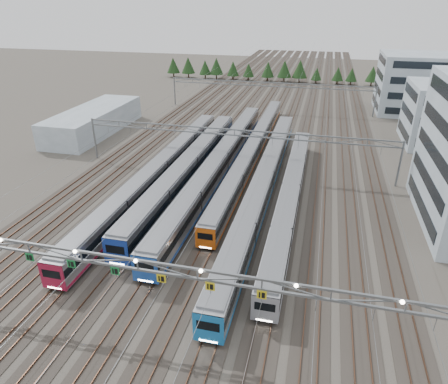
% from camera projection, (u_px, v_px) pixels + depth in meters
% --- Properties ---
extents(ground, '(400.00, 400.00, 0.00)m').
position_uv_depth(ground, '(145.00, 326.00, 38.71)').
color(ground, '#47423A').
rests_on(ground, ground).
extents(track_bed, '(54.00, 260.00, 5.42)m').
position_uv_depth(track_bed, '(276.00, 94.00, 125.33)').
color(track_bed, '#2D2823').
rests_on(track_bed, ground).
extents(train_a, '(2.93, 60.21, 3.82)m').
position_uv_depth(train_a, '(160.00, 170.00, 68.24)').
color(train_a, black).
rests_on(train_a, ground).
extents(train_b, '(3.18, 53.56, 4.15)m').
position_uv_depth(train_b, '(189.00, 167.00, 69.08)').
color(train_b, black).
rests_on(train_b, ground).
extents(train_c, '(3.04, 65.62, 3.96)m').
position_uv_depth(train_c, '(220.00, 162.00, 71.60)').
color(train_c, black).
rests_on(train_c, ground).
extents(train_d, '(2.64, 68.35, 3.43)m').
position_uv_depth(train_d, '(254.00, 148.00, 78.84)').
color(train_d, black).
rests_on(train_d, ground).
extents(train_e, '(2.92, 66.49, 3.81)m').
position_uv_depth(train_e, '(264.00, 181.00, 64.36)').
color(train_e, black).
rests_on(train_e, ground).
extents(train_f, '(2.73, 52.01, 3.55)m').
position_uv_depth(train_f, '(290.00, 193.00, 60.46)').
color(train_f, black).
rests_on(train_f, ground).
extents(gantry_near, '(56.36, 0.61, 8.08)m').
position_uv_depth(gantry_near, '(137.00, 267.00, 35.52)').
color(gantry_near, slate).
rests_on(gantry_near, ground).
extents(gantry_mid, '(56.36, 0.36, 8.00)m').
position_uv_depth(gantry_mid, '(235.00, 137.00, 70.82)').
color(gantry_mid, slate).
rests_on(gantry_mid, ground).
extents(gantry_far, '(56.36, 0.36, 8.00)m').
position_uv_depth(gantry_far, '(270.00, 88.00, 110.09)').
color(gantry_far, slate).
rests_on(gantry_far, ground).
extents(depot_bldg_mid, '(14.00, 16.00, 12.75)m').
position_uv_depth(depot_bldg_mid, '(442.00, 115.00, 84.48)').
color(depot_bldg_mid, '#95A7B2').
rests_on(depot_bldg_mid, ground).
extents(depot_bldg_north, '(22.00, 18.00, 15.47)m').
position_uv_depth(depot_bldg_north, '(421.00, 84.00, 108.11)').
color(depot_bldg_north, '#95A7B2').
rests_on(depot_bldg_north, ground).
extents(west_shed, '(10.00, 30.00, 5.49)m').
position_uv_depth(west_shed, '(94.00, 121.00, 93.72)').
color(west_shed, '#95A7B2').
rests_on(west_shed, ground).
extents(treeline, '(87.50, 5.60, 7.02)m').
position_uv_depth(treeline, '(275.00, 70.00, 150.00)').
color(treeline, '#332114').
rests_on(treeline, ground).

